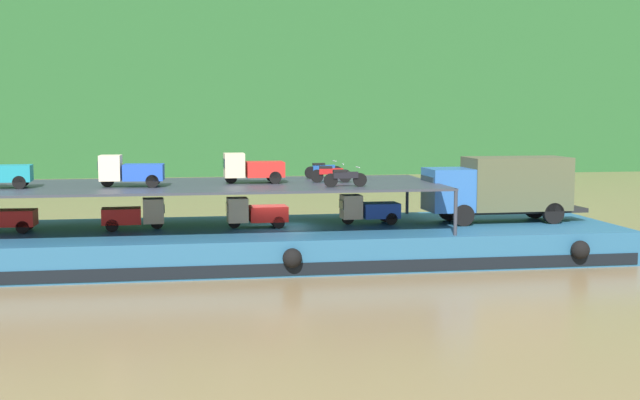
# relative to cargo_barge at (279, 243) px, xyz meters

# --- Properties ---
(ground_plane) EXTENTS (400.00, 400.00, 0.00)m
(ground_plane) POSITION_rel_cargo_barge_xyz_m (0.00, 0.03, -0.75)
(ground_plane) COLOR olive
(cargo_barge) EXTENTS (31.15, 9.31, 1.50)m
(cargo_barge) POSITION_rel_cargo_barge_xyz_m (0.00, 0.00, 0.00)
(cargo_barge) COLOR #23567A
(cargo_barge) RESTS_ON ground
(covered_lorry) EXTENTS (7.88, 2.39, 3.10)m
(covered_lorry) POSITION_rel_cargo_barge_xyz_m (10.59, -0.07, 2.44)
(covered_lorry) COLOR #285BA3
(covered_lorry) RESTS_ON cargo_barge
(cargo_rack) EXTENTS (21.95, 7.87, 2.00)m
(cargo_rack) POSITION_rel_cargo_barge_xyz_m (-3.80, 0.03, 2.69)
(cargo_rack) COLOR #2D333D
(cargo_rack) RESTS_ON cargo_barge
(mini_truck_lower_stern) EXTENTS (2.77, 1.25, 1.38)m
(mini_truck_lower_stern) POSITION_rel_cargo_barge_xyz_m (-12.14, 0.26, 1.44)
(mini_truck_lower_stern) COLOR red
(mini_truck_lower_stern) RESTS_ON cargo_barge
(mini_truck_lower_aft) EXTENTS (2.79, 1.30, 1.38)m
(mini_truck_lower_aft) POSITION_rel_cargo_barge_xyz_m (-6.49, 0.19, 1.44)
(mini_truck_lower_aft) COLOR red
(mini_truck_lower_aft) RESTS_ON cargo_barge
(mini_truck_lower_mid) EXTENTS (2.78, 1.27, 1.38)m
(mini_truck_lower_mid) POSITION_rel_cargo_barge_xyz_m (-1.08, -0.07, 1.44)
(mini_truck_lower_mid) COLOR red
(mini_truck_lower_mid) RESTS_ON cargo_barge
(mini_truck_lower_fore) EXTENTS (2.77, 1.26, 1.38)m
(mini_truck_lower_fore) POSITION_rel_cargo_barge_xyz_m (4.25, 0.34, 1.44)
(mini_truck_lower_fore) COLOR #1E47B7
(mini_truck_lower_fore) RESTS_ON cargo_barge
(mini_truck_upper_mid) EXTENTS (2.79, 1.28, 1.38)m
(mini_truck_upper_mid) POSITION_rel_cargo_barge_xyz_m (-6.55, -0.71, 3.44)
(mini_truck_upper_mid) COLOR #1E47B7
(mini_truck_upper_mid) RESTS_ON cargo_rack
(mini_truck_upper_fore) EXTENTS (2.77, 1.25, 1.38)m
(mini_truck_upper_fore) POSITION_rel_cargo_barge_xyz_m (-1.18, 0.27, 3.44)
(mini_truck_upper_fore) COLOR red
(mini_truck_upper_fore) RESTS_ON cargo_rack
(motorcycle_upper_port) EXTENTS (1.90, 0.55, 0.87)m
(motorcycle_upper_port) POSITION_rel_cargo_barge_xyz_m (2.60, -2.34, 3.18)
(motorcycle_upper_port) COLOR black
(motorcycle_upper_port) RESTS_ON cargo_rack
(motorcycle_upper_centre) EXTENTS (1.90, 0.55, 0.87)m
(motorcycle_upper_centre) POSITION_rel_cargo_barge_xyz_m (2.39, 0.03, 3.18)
(motorcycle_upper_centre) COLOR black
(motorcycle_upper_centre) RESTS_ON cargo_rack
(motorcycle_upper_stbd) EXTENTS (1.90, 0.55, 0.87)m
(motorcycle_upper_stbd) POSITION_rel_cargo_barge_xyz_m (2.44, 2.39, 3.18)
(motorcycle_upper_stbd) COLOR black
(motorcycle_upper_stbd) RESTS_ON cargo_rack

